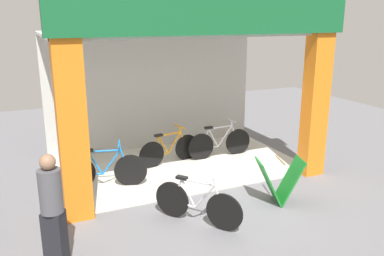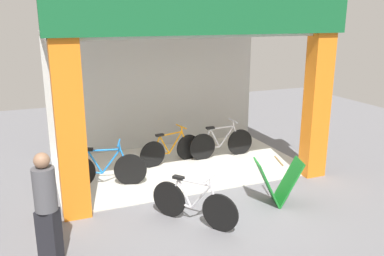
% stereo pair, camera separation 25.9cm
% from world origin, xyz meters
% --- Properties ---
extents(ground_plane, '(19.27, 19.27, 0.00)m').
position_xyz_m(ground_plane, '(0.00, 0.00, 0.00)').
color(ground_plane, slate).
rests_on(ground_plane, ground).
extents(shop_facade, '(5.84, 3.65, 3.81)m').
position_xyz_m(shop_facade, '(0.00, 1.73, 2.05)').
color(shop_facade, beige).
rests_on(shop_facade, ground).
extents(bicycle_inside_0, '(1.62, 0.47, 0.90)m').
position_xyz_m(bicycle_inside_0, '(-0.13, 1.87, 0.36)').
color(bicycle_inside_0, black).
rests_on(bicycle_inside_0, ground).
extents(bicycle_inside_1, '(1.69, 0.60, 0.96)m').
position_xyz_m(bicycle_inside_1, '(-1.86, 1.12, 0.38)').
color(bicycle_inside_1, black).
rests_on(bicycle_inside_1, ground).
extents(bicycle_inside_2, '(1.73, 0.47, 0.95)m').
position_xyz_m(bicycle_inside_2, '(1.19, 1.80, 0.38)').
color(bicycle_inside_2, black).
rests_on(bicycle_inside_2, ground).
extents(bicycle_parked_0, '(1.05, 1.35, 0.92)m').
position_xyz_m(bicycle_parked_0, '(-0.75, -1.05, 0.37)').
color(bicycle_parked_0, black).
rests_on(bicycle_parked_0, ground).
extents(sandwich_board_sign, '(0.97, 0.73, 0.89)m').
position_xyz_m(sandwich_board_sign, '(1.02, -0.94, 0.44)').
color(sandwich_board_sign, '#197226').
rests_on(sandwich_board_sign, ground).
extents(pedestrian_0, '(0.43, 0.43, 1.69)m').
position_xyz_m(pedestrian_0, '(-3.10, -1.36, 0.87)').
color(pedestrian_0, black).
rests_on(pedestrian_0, ground).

